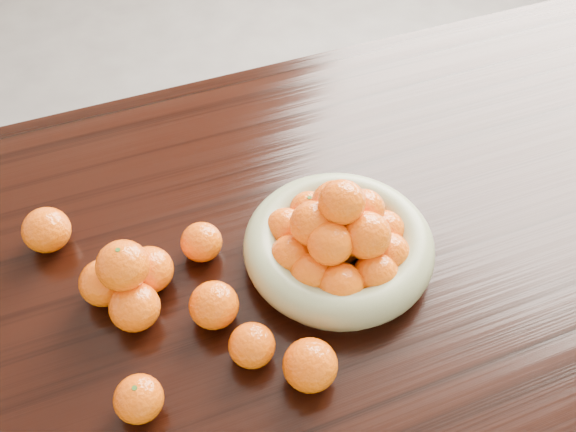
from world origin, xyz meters
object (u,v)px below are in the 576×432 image
object	(u,v)px
dining_table	(305,261)
orange_pyramid	(128,281)
loose_orange_0	(139,399)
fruit_bowl	(339,241)

from	to	relation	value
dining_table	orange_pyramid	size ratio (longest dim) A/B	12.92
dining_table	loose_orange_0	world-z (taller)	loose_orange_0
dining_table	fruit_bowl	xyz separation A→B (m)	(0.03, -0.08, 0.14)
fruit_bowl	orange_pyramid	size ratio (longest dim) A/B	2.10
orange_pyramid	loose_orange_0	distance (m)	0.20
fruit_bowl	loose_orange_0	xyz separation A→B (m)	(-0.38, -0.15, -0.02)
dining_table	fruit_bowl	world-z (taller)	fruit_bowl
dining_table	loose_orange_0	size ratio (longest dim) A/B	27.83
fruit_bowl	loose_orange_0	size ratio (longest dim) A/B	4.52
loose_orange_0	orange_pyramid	bearing A→B (deg)	81.54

